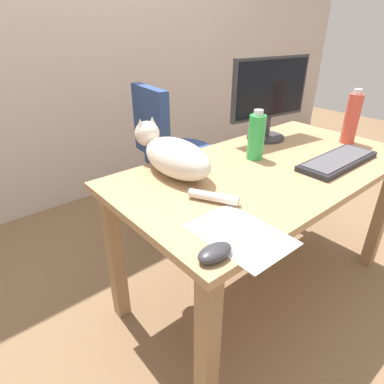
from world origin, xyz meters
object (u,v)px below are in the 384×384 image
object	(u,v)px
office_chair	(173,170)
spray_bottle	(352,118)
water_bottle	(256,137)
cat	(173,155)
monitor	(270,96)
computer_mouse	(215,252)
keyboard	(338,161)

from	to	relation	value
office_chair	spray_bottle	bearing A→B (deg)	-57.83
water_bottle	cat	bearing A→B (deg)	164.96
cat	water_bottle	bearing A→B (deg)	-15.04
office_chair	spray_bottle	world-z (taller)	spray_bottle
monitor	cat	world-z (taller)	monitor
monitor	computer_mouse	size ratio (longest dim) A/B	4.35
keyboard	computer_mouse	bearing A→B (deg)	-172.09
computer_mouse	water_bottle	world-z (taller)	water_bottle
monitor	spray_bottle	world-z (taller)	monitor
monitor	keyboard	distance (m)	0.48
office_chair	cat	bearing A→B (deg)	-125.89
cat	computer_mouse	distance (m)	0.57
monitor	computer_mouse	xyz separation A→B (m)	(-0.90, -0.55, -0.21)
water_bottle	spray_bottle	size ratio (longest dim) A/B	0.82
cat	water_bottle	xyz separation A→B (m)	(0.39, -0.10, 0.02)
cat	computer_mouse	bearing A→B (deg)	-115.95
monitor	keyboard	world-z (taller)	monitor
water_bottle	computer_mouse	bearing A→B (deg)	-147.68
office_chair	computer_mouse	world-z (taller)	office_chair
computer_mouse	spray_bottle	world-z (taller)	spray_bottle
cat	keyboard	bearing A→B (deg)	-31.75
keyboard	computer_mouse	size ratio (longest dim) A/B	4.00
office_chair	monitor	size ratio (longest dim) A/B	1.98
keyboard	cat	size ratio (longest dim) A/B	0.72
water_bottle	spray_bottle	bearing A→B (deg)	-16.83
office_chair	cat	xyz separation A→B (m)	(-0.41, -0.56, 0.37)
water_bottle	spray_bottle	distance (m)	0.57
cat	spray_bottle	world-z (taller)	spray_bottle
keyboard	spray_bottle	xyz separation A→B (m)	(0.31, 0.12, 0.11)
monitor	computer_mouse	bearing A→B (deg)	-148.58
office_chair	water_bottle	size ratio (longest dim) A/B	4.22
monitor	keyboard	bearing A→B (deg)	-94.56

